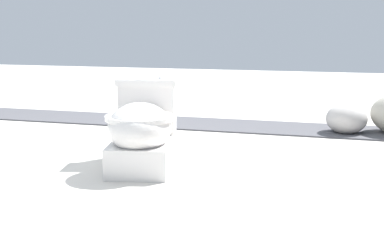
{
  "coord_description": "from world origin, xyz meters",
  "views": [
    {
      "loc": [
        2.9,
        1.25,
        0.83
      ],
      "look_at": [
        0.04,
        0.43,
        0.3
      ],
      "focal_mm": 50.0,
      "sensor_mm": 36.0,
      "label": 1
    }
  ],
  "objects": [
    {
      "name": "ground_plane",
      "position": [
        0.0,
        0.0,
        0.0
      ],
      "size": [
        14.0,
        14.0,
        0.0
      ],
      "primitive_type": "plane",
      "color": "beige"
    },
    {
      "name": "gravel_strip",
      "position": [
        -1.39,
        0.5,
        0.01
      ],
      "size": [
        0.56,
        8.0,
        0.01
      ],
      "primitive_type": "cube",
      "color": "#4C4C51",
      "rests_on": "ground"
    },
    {
      "name": "toilet",
      "position": [
        0.05,
        0.13,
        0.22
      ],
      "size": [
        0.69,
        0.49,
        0.52
      ],
      "rotation": [
        0.0,
        0.0,
        0.21
      ],
      "color": "white",
      "rests_on": "ground"
    },
    {
      "name": "boulder_near",
      "position": [
        -1.33,
        1.28,
        0.12
      ],
      "size": [
        0.44,
        0.44,
        0.24
      ],
      "primitive_type": "ellipsoid",
      "rotation": [
        0.0,
        0.0,
        2.33
      ],
      "color": "#B7B2AD",
      "rests_on": "ground"
    }
  ]
}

